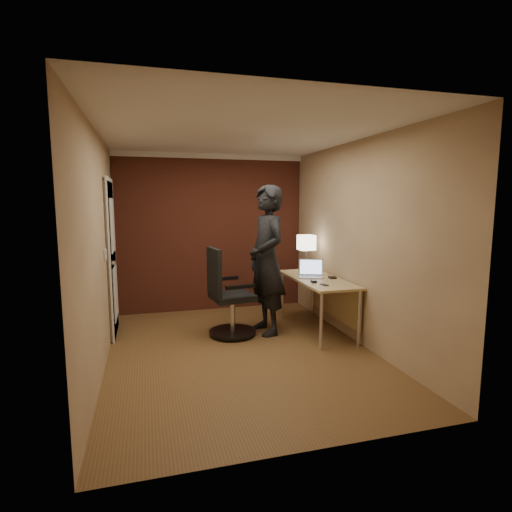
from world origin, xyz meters
name	(u,v)px	position (x,y,z in m)	size (l,w,h in m)	color
room	(198,228)	(-0.27, 1.54, 1.37)	(4.00, 4.00, 4.00)	brown
desk	(322,287)	(1.25, 0.46, 0.60)	(0.60, 1.50, 0.73)	#D4BA7A
desk_lamp	(306,243)	(1.25, 1.03, 1.15)	(0.22, 0.22, 0.54)	silver
laptop	(311,272)	(1.14, 0.59, 0.79)	(0.40, 0.36, 0.23)	silver
mouse	(314,281)	(1.02, 0.20, 0.75)	(0.06, 0.10, 0.03)	black
phone	(324,285)	(1.08, 0.01, 0.73)	(0.06, 0.12, 0.01)	black
wallet	(332,278)	(1.37, 0.39, 0.74)	(0.09, 0.11, 0.02)	black
office_chair	(227,298)	(-0.04, 0.56, 0.51)	(0.62, 0.68, 1.14)	black
person	(267,260)	(0.51, 0.57, 0.99)	(0.72, 0.47, 1.97)	black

